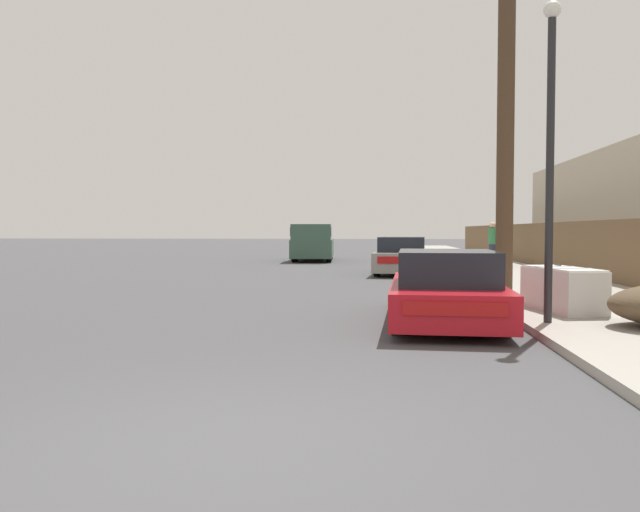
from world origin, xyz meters
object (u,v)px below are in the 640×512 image
Objects in this scene: discarded_fridge at (562,289)px; car_parked_mid at (402,256)px; pickup_truck at (313,243)px; utility_pole at (506,103)px; parked_sports_car_red at (446,289)px; street_lamp at (550,138)px; pedestrian at (492,243)px.

car_parked_mid reaches higher than discarded_fridge.
utility_pole is at bearing 106.91° from pickup_truck.
parked_sports_car_red is at bearing -113.31° from utility_pole.
pickup_truck is at bearing 96.90° from discarded_fridge.
parked_sports_car_red is 21.11m from pickup_truck.
utility_pole reaches higher than discarded_fridge.
car_parked_mid is 0.54× the size of utility_pole.
car_parked_mid is at bearing 110.98° from pickup_truck.
pickup_truck is 18.04m from utility_pole.
pickup_truck is 22.19m from street_lamp.
utility_pole is at bearing 85.23° from discarded_fridge.
street_lamp is at bearing -21.55° from parked_sports_car_red.
street_lamp is 2.76× the size of pedestrian.
parked_sports_car_red is 2.67× the size of pedestrian.
car_parked_mid is at bearing 104.83° from utility_pole.
street_lamp is (-0.27, -4.70, -1.46)m from utility_pole.
car_parked_mid is 8.62m from utility_pole.
parked_sports_car_red is (-2.09, -0.79, 0.05)m from discarded_fridge.
car_parked_mid is 5.96m from pedestrian.
street_lamp is (5.80, -21.33, 2.00)m from pickup_truck.
discarded_fridge is 0.43× the size of car_parked_mid.
discarded_fridge is 2.24m from parked_sports_car_red.
discarded_fridge is at bearing 23.68° from parked_sports_car_red.
utility_pole is 4.79× the size of pedestrian.
pickup_truck is at bearing 105.22° from street_lamp.
parked_sports_car_red is 11.54m from car_parked_mid.
utility_pole reaches higher than street_lamp.
pedestrian is (1.55, 15.24, 0.52)m from discarded_fridge.
pedestrian reaches higher than car_parked_mid.
car_parked_mid is 2.61× the size of pedestrian.
utility_pole is at bearing 69.68° from parked_sports_car_red.
pedestrian is at bearing 73.17° from discarded_fridge.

